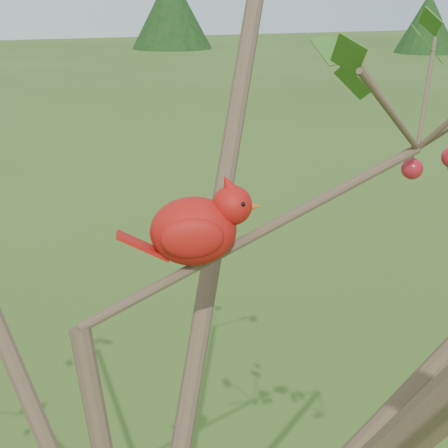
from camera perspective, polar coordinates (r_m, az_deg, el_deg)
name	(u,v)px	position (r m, az deg, el deg)	size (l,w,h in m)	color
crabapple_tree	(144,246)	(0.97, -6.66, -1.85)	(2.35, 2.05, 2.95)	#473526
cardinal	(198,227)	(1.11, -2.16, -0.28)	(0.23, 0.14, 0.16)	red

